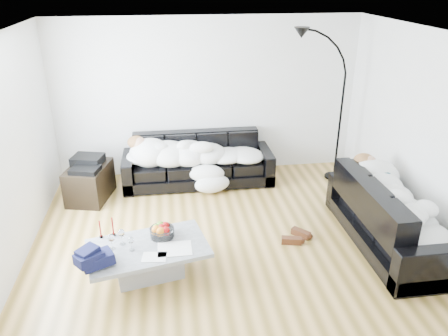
{
  "coord_description": "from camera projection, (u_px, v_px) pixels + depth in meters",
  "views": [
    {
      "loc": [
        -0.71,
        -4.75,
        3.21
      ],
      "look_at": [
        0.0,
        0.3,
        0.9
      ],
      "focal_mm": 35.0,
      "sensor_mm": 36.0,
      "label": 1
    }
  ],
  "objects": [
    {
      "name": "ground",
      "position": [
        227.0,
        240.0,
        5.7
      ],
      "size": [
        5.0,
        5.0,
        0.0
      ],
      "primitive_type": "plane",
      "color": "olive",
      "rests_on": "ground"
    },
    {
      "name": "wall_back",
      "position": [
        208.0,
        98.0,
        7.19
      ],
      "size": [
        5.0,
        0.02,
        2.6
      ],
      "primitive_type": "cube",
      "color": "silver",
      "rests_on": "ground"
    },
    {
      "name": "wall_left",
      "position": [
        5.0,
        159.0,
        4.85
      ],
      "size": [
        0.02,
        4.5,
        2.6
      ],
      "primitive_type": "cube",
      "color": "silver",
      "rests_on": "ground"
    },
    {
      "name": "wall_right",
      "position": [
        424.0,
        137.0,
        5.48
      ],
      "size": [
        0.02,
        4.5,
        2.6
      ],
      "primitive_type": "cube",
      "color": "silver",
      "rests_on": "ground"
    },
    {
      "name": "ceiling",
      "position": [
        228.0,
        34.0,
        4.63
      ],
      "size": [
        5.0,
        5.0,
        0.0
      ],
      "primitive_type": "plane",
      "color": "white",
      "rests_on": "ground"
    },
    {
      "name": "sofa_back",
      "position": [
        198.0,
        160.0,
        7.11
      ],
      "size": [
        2.41,
        0.83,
        0.79
      ],
      "primitive_type": "cube",
      "color": "black",
      "rests_on": "ground"
    },
    {
      "name": "sofa_right",
      "position": [
        392.0,
        214.0,
        5.48
      ],
      "size": [
        0.9,
        2.09,
        0.85
      ],
      "primitive_type": "cube",
      "rotation": [
        0.0,
        0.0,
        1.57
      ],
      "color": "black",
      "rests_on": "ground"
    },
    {
      "name": "sleeper_back",
      "position": [
        198.0,
        148.0,
        6.97
      ],
      "size": [
        2.04,
        0.7,
        0.41
      ],
      "primitive_type": null,
      "color": "white",
      "rests_on": "sofa_back"
    },
    {
      "name": "sleeper_right",
      "position": [
        394.0,
        199.0,
        5.39
      ],
      "size": [
        0.76,
        1.79,
        0.44
      ],
      "primitive_type": null,
      "rotation": [
        0.0,
        0.0,
        1.57
      ],
      "color": "white",
      "rests_on": "sofa_right"
    },
    {
      "name": "teal_cushion",
      "position": [
        368.0,
        171.0,
        5.94
      ],
      "size": [
        0.42,
        0.38,
        0.2
      ],
      "primitive_type": "ellipsoid",
      "rotation": [
        0.0,
        0.0,
        0.24
      ],
      "color": "#0C4D58",
      "rests_on": "sofa_right"
    },
    {
      "name": "coffee_table",
      "position": [
        149.0,
        261.0,
        4.98
      ],
      "size": [
        1.45,
        1.02,
        0.39
      ],
      "primitive_type": "cube",
      "rotation": [
        0.0,
        0.0,
        0.21
      ],
      "color": "#939699",
      "rests_on": "ground"
    },
    {
      "name": "fruit_bowl",
      "position": [
        162.0,
        230.0,
        5.05
      ],
      "size": [
        0.32,
        0.32,
        0.17
      ],
      "primitive_type": "cylinder",
      "rotation": [
        0.0,
        0.0,
        -0.13
      ],
      "color": "white",
      "rests_on": "coffee_table"
    },
    {
      "name": "wine_glass_a",
      "position": [
        122.0,
        237.0,
        4.9
      ],
      "size": [
        0.09,
        0.09,
        0.19
      ],
      "primitive_type": "cylinder",
      "rotation": [
        0.0,
        0.0,
        -0.13
      ],
      "color": "white",
      "rests_on": "coffee_table"
    },
    {
      "name": "wine_glass_b",
      "position": [
        112.0,
        242.0,
        4.82
      ],
      "size": [
        0.1,
        0.1,
        0.19
      ],
      "primitive_type": "cylinder",
      "rotation": [
        0.0,
        0.0,
        -0.31
      ],
      "color": "white",
      "rests_on": "coffee_table"
    },
    {
      "name": "wine_glass_c",
      "position": [
        131.0,
        244.0,
        4.8
      ],
      "size": [
        0.09,
        0.09,
        0.17
      ],
      "primitive_type": "cylinder",
      "rotation": [
        0.0,
        0.0,
        -0.2
      ],
      "color": "white",
      "rests_on": "coffee_table"
    },
    {
      "name": "candle_left",
      "position": [
        100.0,
        230.0,
        5.02
      ],
      "size": [
        0.05,
        0.05,
        0.22
      ],
      "primitive_type": "cylinder",
      "rotation": [
        0.0,
        0.0,
        0.3
      ],
      "color": "maroon",
      "rests_on": "coffee_table"
    },
    {
      "name": "candle_right",
      "position": [
        113.0,
        227.0,
        5.05
      ],
      "size": [
        0.05,
        0.05,
        0.24
      ],
      "primitive_type": "cylinder",
      "rotation": [
        0.0,
        0.0,
        0.07
      ],
      "color": "maroon",
      "rests_on": "coffee_table"
    },
    {
      "name": "newspaper_a",
      "position": [
        175.0,
        249.0,
        4.85
      ],
      "size": [
        0.38,
        0.29,
        0.01
      ],
      "primitive_type": "cube",
      "rotation": [
        0.0,
        0.0,
        -0.0
      ],
      "color": "silver",
      "rests_on": "coffee_table"
    },
    {
      "name": "newspaper_b",
      "position": [
        154.0,
        257.0,
        4.71
      ],
      "size": [
        0.28,
        0.22,
        0.01
      ],
      "primitive_type": "cube",
      "rotation": [
        0.0,
        0.0,
        -0.12
      ],
      "color": "silver",
      "rests_on": "coffee_table"
    },
    {
      "name": "navy_jacket",
      "position": [
        92.0,
        253.0,
        4.5
      ],
      "size": [
        0.45,
        0.43,
        0.17
      ],
      "primitive_type": null,
      "rotation": [
        0.0,
        0.0,
        0.54
      ],
      "color": "black",
      "rests_on": "coffee_table"
    },
    {
      "name": "shoes",
      "position": [
        296.0,
        237.0,
        5.68
      ],
      "size": [
        0.52,
        0.47,
        0.1
      ],
      "primitive_type": null,
      "rotation": [
        0.0,
        0.0,
        -0.43
      ],
      "color": "#472311",
      "rests_on": "ground"
    },
    {
      "name": "av_cabinet",
      "position": [
        90.0,
        182.0,
        6.65
      ],
      "size": [
        0.7,
        0.88,
        0.54
      ],
      "primitive_type": "cube",
      "rotation": [
        0.0,
        0.0,
        -0.24
      ],
      "color": "black",
      "rests_on": "ground"
    },
    {
      "name": "stereo",
      "position": [
        87.0,
        162.0,
        6.51
      ],
      "size": [
        0.51,
        0.44,
        0.13
      ],
      "primitive_type": "cube",
      "rotation": [
        0.0,
        0.0,
        -0.26
      ],
      "color": "black",
      "rests_on": "av_cabinet"
    },
    {
      "name": "floor_lamp",
      "position": [
        341.0,
        116.0,
        6.99
      ],
      "size": [
        0.83,
        0.43,
        2.17
      ],
      "primitive_type": null,
      "rotation": [
        0.0,
        0.0,
        -0.15
      ],
      "color": "black",
      "rests_on": "ground"
    }
  ]
}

